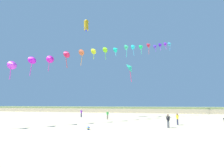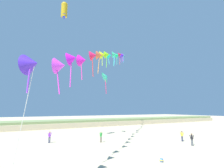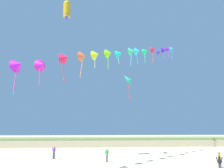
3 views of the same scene
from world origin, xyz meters
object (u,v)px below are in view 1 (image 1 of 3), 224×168
person_near_left (177,118)px  beach_ball (88,128)px  person_far_right (81,113)px  large_kite_mid_trail (86,25)px  large_kite_low_lead (130,67)px  person_far_left (108,114)px  person_near_right (168,120)px

person_near_left → beach_ball: bearing=-149.5°
person_far_right → beach_ball: 16.73m
large_kite_mid_trail → large_kite_low_lead: bearing=21.9°
large_kite_low_lead → large_kite_mid_trail: (-9.58, -3.84, 9.51)m
person_far_left → person_near_right: bearing=-40.5°
person_far_right → large_kite_low_lead: bearing=14.5°
person_near_right → person_near_left: bearing=61.1°
person_near_right → person_far_left: person_near_right is taller
person_near_right → beach_ball: (-8.99, -3.33, -0.77)m
large_kite_low_lead → beach_ball: size_ratio=12.45×
large_kite_mid_trail → person_far_right: bearing=136.3°
person_near_right → large_kite_mid_trail: 27.24m
person_near_right → beach_ball: size_ratio=4.55×
person_near_left → large_kite_low_lead: large_kite_low_lead is taller
person_far_right → large_kite_low_lead: size_ratio=0.38×
person_far_left → large_kite_mid_trail: 20.78m
person_near_right → beach_ball: 9.61m
person_far_left → large_kite_low_lead: 12.61m
person_far_right → beach_ball: (7.54, -14.91, -0.81)m
person_near_left → person_far_left: (-11.32, 5.39, 0.04)m
person_near_left → person_far_right: 20.10m
person_far_right → beach_ball: person_far_right is taller
person_near_left → person_near_right: 3.32m
person_near_right → person_far_left: bearing=139.5°
person_near_right → large_kite_low_lead: large_kite_low_lead is taller
person_far_right → large_kite_mid_trail: 19.87m
large_kite_low_lead → large_kite_mid_trail: 14.04m
person_near_right → large_kite_low_lead: bearing=112.1°
person_far_right → large_kite_mid_trail: large_kite_mid_trail is taller
large_kite_low_lead → large_kite_mid_trail: large_kite_mid_trail is taller
person_near_right → large_kite_low_lead: 18.63m
large_kite_mid_trail → beach_ball: bearing=-65.1°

